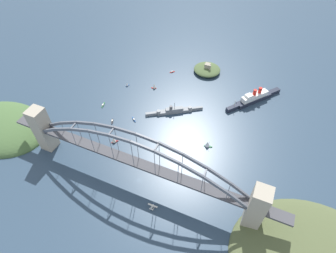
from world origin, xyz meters
TOP-DOWN VIEW (x-y plane):
  - ground_plane at (0.00, 0.00)m, footprint 1400.00×1400.00m
  - harbor_arch_bridge at (-0.00, 0.00)m, footprint 303.68×16.50m
  - headland_west_shore at (-197.27, -3.45)m, footprint 126.05×90.67m
  - ocean_liner at (87.52, 177.93)m, footprint 61.92×75.90m
  - naval_cruiser at (-6.23, 112.68)m, footprint 67.13×45.95m
  - fort_island_mid_harbor at (5.96, 217.74)m, footprint 41.31×40.67m
  - seaplane_taxiing_near_bridge at (27.44, -23.20)m, footprint 10.43×7.16m
  - small_boat_0 at (-43.73, 194.88)m, footprint 6.47×6.74m
  - small_boat_1 at (-73.19, 64.23)m, footprint 5.49×9.43m
  - small_boat_2 at (53.35, 74.31)m, footprint 10.23×6.46m
  - small_boat_3 at (-101.26, 86.08)m, footprint 4.18×11.31m
  - small_boat_4 at (-48.83, 78.34)m, footprint 8.70×7.36m
  - small_boat_5 at (-52.80, 35.18)m, footprint 7.50×7.57m
  - small_boat_6 at (-91.79, 136.70)m, footprint 4.55×5.94m
  - small_boat_7 at (-52.26, 147.98)m, footprint 8.05×5.21m

SIDE VIEW (x-z plane):
  - ground_plane at x=0.00m, z-range 0.00..0.00m
  - headland_west_shore at x=-197.27m, z-range -14.78..14.78m
  - small_boat_1 at x=-73.19m, z-range -0.29..1.76m
  - small_boat_0 at x=-43.73m, z-range -0.33..1.86m
  - small_boat_3 at x=-101.26m, z-range -0.33..1.92m
  - small_boat_4 at x=-48.83m, z-range -0.31..1.99m
  - seaplane_taxiing_near_bridge at x=27.44m, z-range -0.47..4.27m
  - small_boat_6 at x=-91.79m, z-range -0.21..6.05m
  - naval_cruiser at x=-6.23m, z-range -5.62..11.79m
  - small_boat_5 at x=-52.80m, z-range -0.26..8.28m
  - small_boat_7 at x=-52.26m, z-range -0.34..8.36m
  - small_boat_2 at x=53.35m, z-range -0.38..9.44m
  - fort_island_mid_harbor at x=5.96m, z-range -3.12..12.51m
  - ocean_liner at x=87.52m, z-range -4.57..16.70m
  - harbor_arch_bridge at x=0.00m, z-range -4.03..68.02m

